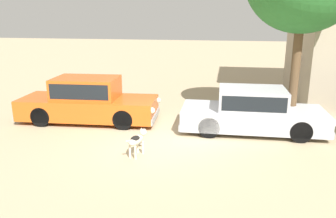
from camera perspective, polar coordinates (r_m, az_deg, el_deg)
name	(u,v)px	position (r m, az deg, el deg)	size (l,w,h in m)	color
ground_plane	(161,139)	(10.25, -1.18, -5.10)	(80.00, 80.00, 0.00)	tan
parked_sedan_nearest	(88,100)	(12.11, -13.21, 1.46)	(4.87, 1.96, 1.54)	#D15619
parked_sedan_second	(252,110)	(11.08, 13.87, -0.23)	(4.60, 1.85, 1.40)	#B2B5BA
stray_dog_spotted	(137,139)	(9.03, -5.16, -5.09)	(0.38, 0.97, 0.67)	beige
stray_cat	(137,142)	(9.88, -5.16, -5.50)	(0.55, 0.46, 0.17)	beige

